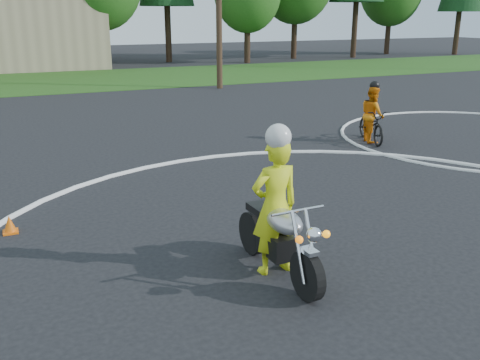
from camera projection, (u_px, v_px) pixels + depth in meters
name	position (u px, v px, depth m)	size (l,w,h in m)	color
grass_strip	(94.00, 80.00, 29.11)	(120.00, 10.00, 0.02)	#1E4714
course_markings	(408.00, 203.00, 10.22)	(19.05, 19.05, 0.12)	silver
primary_motorcycle	(279.00, 238.00, 7.24)	(0.76, 2.17, 1.14)	black
rider_primary_grp	(275.00, 203.00, 7.22)	(0.71, 0.48, 2.12)	#D1DF17
rider_second_grp	(372.00, 121.00, 14.92)	(1.12, 1.88, 1.71)	black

